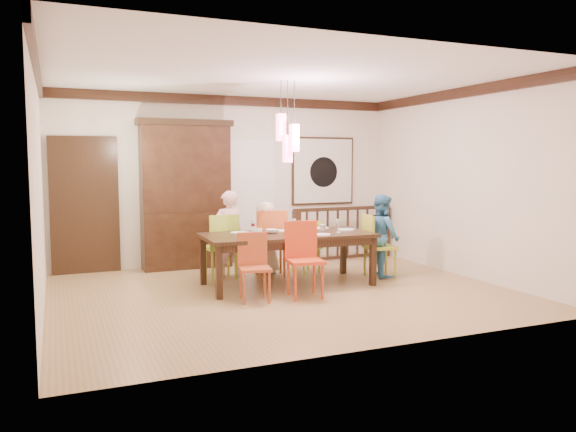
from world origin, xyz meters
name	(u,v)px	position (x,y,z in m)	size (l,w,h in m)	color
floor	(283,292)	(0.00, 0.00, 0.00)	(6.00, 6.00, 0.00)	#9E764C
ceiling	(283,75)	(0.00, 0.00, 2.90)	(6.00, 6.00, 0.00)	white
wall_back	(229,180)	(0.00, 2.50, 1.45)	(6.00, 6.00, 0.00)	silver
wall_left	(39,190)	(-3.00, 0.00, 1.45)	(5.00, 5.00, 0.00)	silver
wall_right	(463,183)	(3.00, 0.00, 1.45)	(5.00, 5.00, 0.00)	silver
crown_molding	(283,82)	(0.00, 0.00, 2.82)	(6.00, 5.00, 0.16)	black
panel_door	(85,207)	(-2.40, 2.45, 1.05)	(1.04, 0.07, 2.24)	black
white_doorway	(249,203)	(0.35, 2.46, 1.05)	(0.97, 0.05, 2.22)	silver
painting	(323,171)	(1.80, 2.46, 1.60)	(1.25, 0.06, 1.25)	black
pendant_cluster	(288,138)	(0.22, 0.38, 2.11)	(0.27, 0.21, 1.14)	#E94664
dining_table	(288,238)	(0.22, 0.38, 0.68)	(2.44, 1.16, 0.75)	black
chair_far_left	(220,242)	(-0.55, 1.18, 0.57)	(0.46, 0.46, 0.99)	#9DC336
chair_far_mid	(270,238)	(0.22, 1.09, 0.59)	(0.56, 0.56, 1.04)	#BA4F20
chair_far_right	(306,243)	(0.85, 1.13, 0.48)	(0.44, 0.44, 0.83)	#B7D030
chair_near_left	(255,263)	(-0.52, -0.32, 0.49)	(0.45, 0.45, 0.86)	#AB4724
chair_near_mid	(305,254)	(0.15, -0.38, 0.57)	(0.50, 0.50, 0.99)	red
chair_end_right	(380,242)	(1.73, 0.34, 0.55)	(0.50, 0.50, 0.97)	#9DA829
china_hutch	(186,194)	(-0.82, 2.30, 1.23)	(1.56, 0.46, 2.46)	black
balustrade	(343,232)	(1.95, 1.95, 0.50)	(1.99, 0.17, 0.96)	black
person_far_left	(228,235)	(-0.42, 1.18, 0.67)	(0.49, 0.32, 1.34)	#F8BDC6
person_far_mid	(266,238)	(0.21, 1.26, 0.57)	(0.56, 0.37, 1.15)	#C6B596
person_end_right	(382,235)	(1.81, 0.40, 0.64)	(0.62, 0.48, 1.28)	teal
serving_bowl	(303,231)	(0.40, 0.24, 0.79)	(0.30, 0.30, 0.07)	gold
small_bowl	(272,231)	(0.02, 0.47, 0.78)	(0.19, 0.19, 0.06)	white
cup_left	(257,232)	(-0.28, 0.28, 0.80)	(0.14, 0.14, 0.11)	silver
cup_right	(323,228)	(0.82, 0.46, 0.80)	(0.11, 0.11, 0.10)	silver
plate_far_left	(240,233)	(-0.41, 0.67, 0.76)	(0.26, 0.26, 0.01)	white
plate_far_mid	(282,231)	(0.24, 0.64, 0.76)	(0.26, 0.26, 0.01)	white
plate_far_right	(321,228)	(0.92, 0.73, 0.76)	(0.26, 0.26, 0.01)	white
plate_near_left	(248,238)	(-0.48, 0.04, 0.76)	(0.26, 0.26, 0.01)	white
plate_near_mid	(321,235)	(0.58, 0.02, 0.76)	(0.26, 0.26, 0.01)	white
plate_end_right	(346,229)	(1.19, 0.41, 0.76)	(0.26, 0.26, 0.01)	white
wine_glass_a	(253,227)	(-0.24, 0.57, 0.84)	(0.08, 0.08, 0.19)	#590C19
wine_glass_b	(294,225)	(0.38, 0.52, 0.84)	(0.08, 0.08, 0.19)	silver
wine_glass_c	(289,229)	(0.13, 0.11, 0.84)	(0.08, 0.08, 0.19)	#590C19
wine_glass_d	(338,226)	(0.94, 0.19, 0.84)	(0.08, 0.08, 0.19)	silver
napkin	(296,236)	(0.20, 0.03, 0.76)	(0.18, 0.14, 0.01)	#D83359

